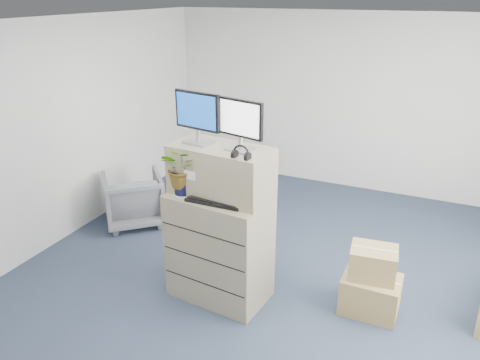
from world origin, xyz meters
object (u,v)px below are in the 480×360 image
at_px(monitor_left, 197,115).
at_px(monitor_right, 240,122).
at_px(keyboard, 216,200).
at_px(potted_plant, 182,173).
at_px(office_chair, 133,197).
at_px(water_bottle, 223,182).
at_px(filing_cabinet_lower, 220,247).

distance_m(monitor_left, monitor_right, 0.47).
xyz_separation_m(keyboard, potted_plant, (-0.38, 0.02, 0.22)).
bearing_deg(office_chair, potted_plant, 100.82).
xyz_separation_m(water_bottle, office_chair, (-1.91, 0.98, -0.92)).
bearing_deg(monitor_left, water_bottle, 4.33).
bearing_deg(monitor_left, filing_cabinet_lower, -4.00).
relative_size(monitor_right, potted_plant, 1.13).
bearing_deg(water_bottle, monitor_right, -0.40).
relative_size(keyboard, water_bottle, 1.93).
relative_size(monitor_left, office_chair, 0.65).
xyz_separation_m(water_bottle, potted_plant, (-0.38, -0.15, 0.08)).
xyz_separation_m(filing_cabinet_lower, keyboard, (0.04, -0.13, 0.60)).
bearing_deg(potted_plant, monitor_right, 14.63).
xyz_separation_m(potted_plant, office_chair, (-1.53, 1.13, -1.01)).
bearing_deg(office_chair, keyboard, 106.31).
bearing_deg(office_chair, monitor_right, 112.18).
xyz_separation_m(monitor_right, water_bottle, (-0.19, 0.00, -0.63)).
relative_size(keyboard, office_chair, 0.72).
bearing_deg(filing_cabinet_lower, potted_plant, -155.15).
bearing_deg(filing_cabinet_lower, water_bottle, 46.52).
distance_m(keyboard, potted_plant, 0.44).
height_order(potted_plant, office_chair, potted_plant).
distance_m(water_bottle, potted_plant, 0.42).
relative_size(filing_cabinet_lower, potted_plant, 2.71).
relative_size(potted_plant, office_chair, 0.54).
distance_m(monitor_right, water_bottle, 0.66).
bearing_deg(keyboard, monitor_right, 40.25).
xyz_separation_m(monitor_left, keyboard, (0.29, -0.19, -0.78)).
bearing_deg(water_bottle, monitor_left, 174.03).
xyz_separation_m(keyboard, water_bottle, (-0.00, 0.16, 0.13)).
relative_size(monitor_right, office_chair, 0.61).
distance_m(filing_cabinet_lower, monitor_right, 1.38).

